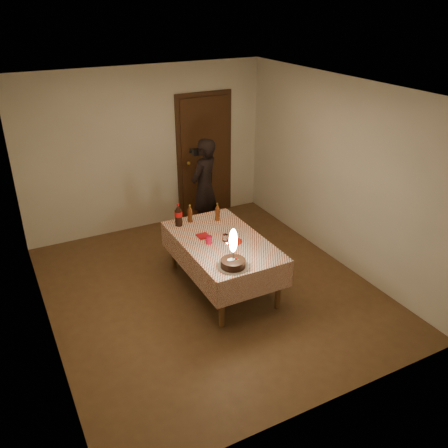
{
  "coord_description": "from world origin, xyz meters",
  "views": [
    {
      "loc": [
        -2.26,
        -4.76,
        3.53
      ],
      "look_at": [
        0.18,
        -0.06,
        0.95
      ],
      "focal_mm": 38.0,
      "sensor_mm": 36.0,
      "label": 1
    }
  ],
  "objects": [
    {
      "name": "ground",
      "position": [
        0.0,
        0.0,
        0.0
      ],
      "size": [
        4.0,
        4.5,
        0.01
      ],
      "primitive_type": "cube",
      "color": "brown",
      "rests_on": "ground"
    },
    {
      "name": "photographer",
      "position": [
        0.66,
        1.53,
        0.79
      ],
      "size": [
        0.69,
        0.62,
        1.58
      ],
      "color": "black",
      "rests_on": "ground"
    },
    {
      "name": "birthday_cake",
      "position": [
        -0.01,
        -0.65,
        0.82
      ],
      "size": [
        0.36,
        0.36,
        0.49
      ],
      "color": "white",
      "rests_on": "dining_table"
    },
    {
      "name": "cola_bottle",
      "position": [
        -0.14,
        0.64,
        0.85
      ],
      "size": [
        0.1,
        0.1,
        0.32
      ],
      "color": "black",
      "rests_on": "dining_table"
    },
    {
      "name": "room_shell",
      "position": [
        0.03,
        0.08,
        1.65
      ],
      "size": [
        4.04,
        4.54,
        2.62
      ],
      "color": "beige",
      "rests_on": "ground"
    },
    {
      "name": "red_plate",
      "position": [
        0.29,
        -0.11,
        0.7
      ],
      "size": [
        0.22,
        0.22,
        0.01
      ],
      "primitive_type": "cylinder",
      "color": "#B61A0C",
      "rests_on": "dining_table"
    },
    {
      "name": "amber_bottle_left",
      "position": [
        0.04,
        0.68,
        0.82
      ],
      "size": [
        0.06,
        0.06,
        0.25
      ],
      "color": "#54260E",
      "rests_on": "dining_table"
    },
    {
      "name": "clear_cup",
      "position": [
        0.21,
        -0.04,
        0.75
      ],
      "size": [
        0.07,
        0.07,
        0.09
      ],
      "primitive_type": "cylinder",
      "color": "white",
      "rests_on": "dining_table"
    },
    {
      "name": "napkin_stack",
      "position": [
        0.01,
        0.19,
        0.71
      ],
      "size": [
        0.15,
        0.15,
        0.02
      ],
      "primitive_type": "cube",
      "color": "#AB1319",
      "rests_on": "dining_table"
    },
    {
      "name": "amber_bottle_right",
      "position": [
        0.4,
        0.55,
        0.82
      ],
      "size": [
        0.06,
        0.06,
        0.25
      ],
      "color": "#54260E",
      "rests_on": "dining_table"
    },
    {
      "name": "dining_table",
      "position": [
        0.18,
        -0.01,
        0.61
      ],
      "size": [
        1.02,
        1.72,
        0.7
      ],
      "color": "brown",
      "rests_on": "ground"
    },
    {
      "name": "red_cup",
      "position": [
        -0.01,
        -0.01,
        0.75
      ],
      "size": [
        0.08,
        0.08,
        0.1
      ],
      "primitive_type": "cylinder",
      "color": "#AE0C26",
      "rests_on": "dining_table"
    }
  ]
}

